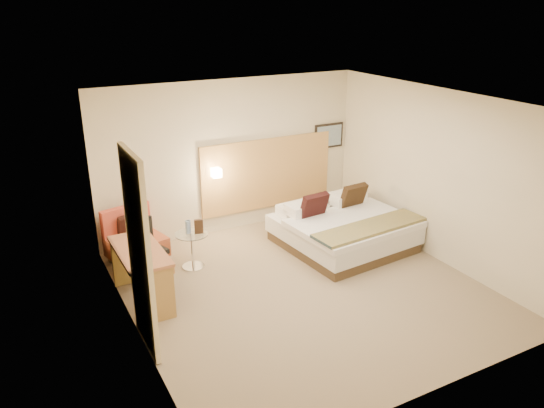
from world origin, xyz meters
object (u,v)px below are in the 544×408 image
bed (343,229)px  desk_chair (148,256)px  side_table (192,249)px  desk (142,260)px  lounge_chair (134,240)px

bed → desk_chair: 3.24m
bed → desk_chair: bearing=172.9°
side_table → desk: bearing=-146.0°
bed → desk: (-3.44, -0.18, 0.31)m
lounge_chair → desk_chair: bearing=-88.0°
lounge_chair → desk: lounge_chair is taller
bed → desk_chair: size_ratio=2.30×
lounge_chair → side_table: bearing=-42.4°
bed → lounge_chair: 3.43m
bed → desk_chair: bed is taller
desk → desk_chair: 0.67m
side_table → desk: size_ratio=0.50×
bed → desk_chair: (-3.22, 0.40, 0.07)m
lounge_chair → side_table: lounge_chair is taller
lounge_chair → side_table: (0.73, -0.67, -0.02)m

